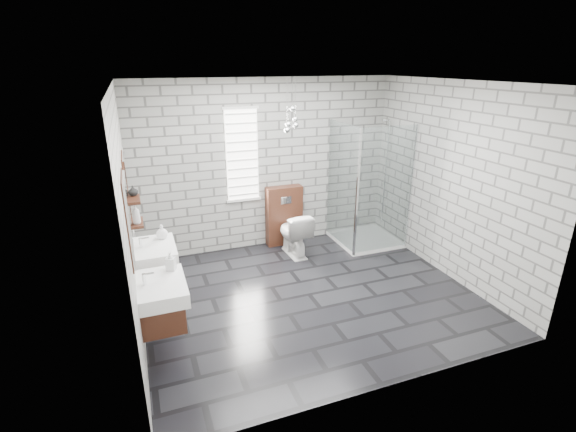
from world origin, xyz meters
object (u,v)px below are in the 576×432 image
toilet (294,233)px  cistern_panel (284,215)px  vanity_left (158,291)px  shower_enclosure (365,216)px  vanity_right (152,253)px

toilet → cistern_panel: bearing=-92.8°
cistern_panel → toilet: 0.48m
cistern_panel → toilet: size_ratio=1.40×
vanity_left → shower_enclosure: size_ratio=0.77×
vanity_right → toilet: (2.16, 0.87, -0.40)m
cistern_panel → shower_enclosure: 1.35m
vanity_left → cistern_panel: bearing=46.2°
shower_enclosure → toilet: size_ratio=2.85×
toilet → vanity_right: bearing=19.0°
cistern_panel → shower_enclosure: size_ratio=0.49×
cistern_panel → vanity_left: bearing=-133.8°
vanity_right → shower_enclosure: bearing=13.3°
vanity_left → cistern_panel: 3.14m
vanity_left → toilet: bearing=39.7°
vanity_right → toilet: size_ratio=2.20×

